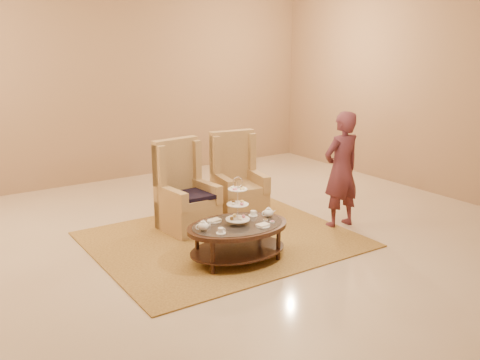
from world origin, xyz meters
TOP-DOWN VIEW (x-y plane):
  - ground at (0.00, 0.00)m, footprint 8.00×8.00m
  - ceiling at (0.00, 0.00)m, footprint 8.00×8.00m
  - wall_back at (0.00, 4.00)m, footprint 8.00×0.04m
  - wall_right at (4.00, 0.00)m, footprint 0.04×8.00m
  - rug at (-0.02, 0.35)m, footprint 3.17×2.64m
  - tea_table at (-0.22, -0.29)m, footprint 1.29×0.96m
  - armchair_left at (-0.22, 0.98)m, footprint 0.72×0.74m
  - armchair_right at (0.69, 1.08)m, footprint 0.75×0.77m
  - person at (1.59, -0.08)m, footprint 0.58×0.38m

SIDE VIEW (x-z plane):
  - ground at x=0.00m, z-range 0.00..0.00m
  - ceiling at x=0.00m, z-range -0.01..0.01m
  - rug at x=-0.02m, z-range 0.00..0.02m
  - tea_table at x=-0.22m, z-range -0.14..0.87m
  - armchair_right at x=0.69m, z-range -0.20..1.01m
  - armchair_left at x=-0.22m, z-range -0.20..1.01m
  - person at x=1.59m, z-range 0.00..1.57m
  - wall_back at x=0.00m, z-range 0.00..3.50m
  - wall_right at x=4.00m, z-range 0.00..3.50m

